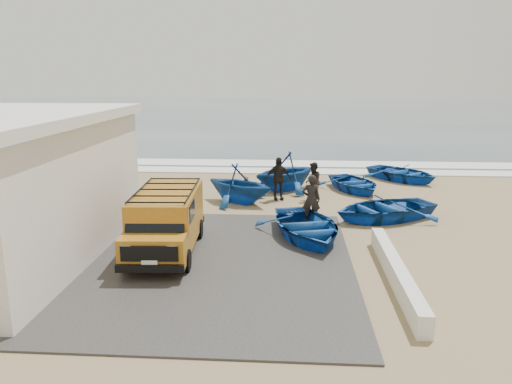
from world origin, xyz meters
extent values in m
plane|color=#977F58|center=(0.00, 0.00, 0.00)|extent=(160.00, 160.00, 0.00)
cube|color=#3F3D3A|center=(-2.00, -2.00, 0.03)|extent=(12.00, 10.00, 0.05)
cube|color=#385166|center=(0.00, 56.00, 0.00)|extent=(180.00, 88.00, 0.01)
cube|color=white|center=(0.00, 12.00, 0.03)|extent=(180.00, 1.60, 0.06)
cube|color=white|center=(0.00, 14.50, 0.02)|extent=(180.00, 2.20, 0.04)
cube|color=black|center=(-3.55, -0.50, 2.60)|extent=(0.08, 0.70, 0.90)
cube|color=silver|center=(5.00, -3.00, 0.28)|extent=(0.35, 6.00, 0.55)
cube|color=#B2741A|center=(-1.58, -0.88, 1.09)|extent=(1.97, 3.72, 1.53)
cube|color=#B2741A|center=(-1.45, -3.10, 0.74)|extent=(1.81, 0.93, 0.84)
cube|color=black|center=(-1.48, -2.67, 1.49)|extent=(1.64, 0.40, 0.67)
cube|color=black|center=(-1.43, -3.54, 0.84)|extent=(1.50, 0.16, 0.42)
cube|color=black|center=(-1.43, -3.57, 0.44)|extent=(1.80, 0.23, 0.20)
cube|color=black|center=(-1.58, -0.92, 1.93)|extent=(1.86, 3.43, 0.06)
cylinder|color=black|center=(-2.30, -2.78, 0.32)|extent=(0.24, 0.66, 0.65)
cylinder|color=black|center=(-2.46, 0.10, 0.32)|extent=(0.24, 0.66, 0.65)
cylinder|color=black|center=(-0.65, -2.68, 0.32)|extent=(0.24, 0.66, 0.65)
cylinder|color=black|center=(-0.81, 0.19, 0.32)|extent=(0.24, 0.66, 0.65)
imported|color=#134A99|center=(2.74, 0.43, 0.43)|extent=(3.92, 4.75, 0.85)
imported|color=#134A99|center=(5.71, 2.88, 0.42)|extent=(4.97, 4.44, 0.85)
imported|color=#134A99|center=(0.04, 4.99, 0.84)|extent=(4.15, 4.00, 1.68)
imported|color=#134A99|center=(5.19, 7.52, 0.37)|extent=(3.71, 4.28, 0.74)
imported|color=#134A99|center=(1.98, 7.45, 0.91)|extent=(4.55, 4.51, 1.82)
imported|color=#134A99|center=(7.92, 10.02, 0.40)|extent=(4.67, 4.78, 0.81)
imported|color=black|center=(2.96, 2.10, 0.92)|extent=(0.68, 0.45, 1.84)
imported|color=black|center=(3.19, 5.69, 0.83)|extent=(0.64, 0.81, 1.65)
imported|color=black|center=(1.68, 5.65, 0.94)|extent=(1.18, 0.72, 1.87)
camera|label=1|loc=(2.15, -15.48, 5.38)|focal=35.00mm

